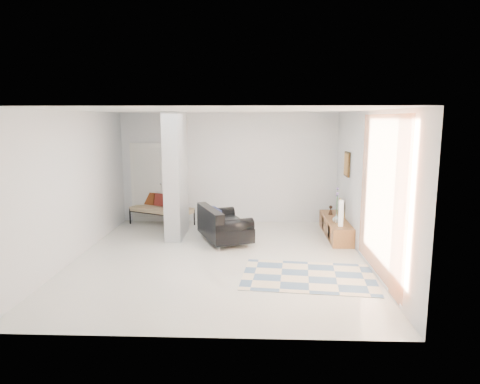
{
  "coord_description": "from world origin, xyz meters",
  "views": [
    {
      "loc": [
        0.7,
        -7.85,
        2.67
      ],
      "look_at": [
        0.38,
        0.6,
        1.2
      ],
      "focal_mm": 32.0,
      "sensor_mm": 36.0,
      "label": 1
    }
  ],
  "objects": [
    {
      "name": "wall_back",
      "position": [
        0.0,
        3.0,
        1.4
      ],
      "size": [
        6.0,
        0.0,
        6.0
      ],
      "primitive_type": "plane",
      "rotation": [
        1.57,
        0.0,
        0.0
      ],
      "color": "silver",
      "rests_on": "ground"
    },
    {
      "name": "wall_front",
      "position": [
        0.0,
        -3.0,
        1.4
      ],
      "size": [
        6.0,
        0.0,
        6.0
      ],
      "primitive_type": "plane",
      "rotation": [
        -1.57,
        0.0,
        0.0
      ],
      "color": "silver",
      "rests_on": "ground"
    },
    {
      "name": "hallway_door",
      "position": [
        -2.1,
        2.96,
        1.02
      ],
      "size": [
        0.85,
        0.06,
        2.04
      ],
      "primitive_type": "cube",
      "color": "white",
      "rests_on": "floor"
    },
    {
      "name": "bronze_figurine",
      "position": [
        2.47,
        2.12,
        0.51
      ],
      "size": [
        0.12,
        0.12,
        0.22
      ],
      "primitive_type": null,
      "rotation": [
        0.0,
        0.0,
        -0.08
      ],
      "color": "#322016",
      "rests_on": "media_console"
    },
    {
      "name": "wall_right",
      "position": [
        2.75,
        0.0,
        1.4
      ],
      "size": [
        0.0,
        6.0,
        6.0
      ],
      "primitive_type": "plane",
      "rotation": [
        1.57,
        0.0,
        -1.57
      ],
      "color": "silver",
      "rests_on": "ground"
    },
    {
      "name": "ceiling",
      "position": [
        0.0,
        0.0,
        2.8
      ],
      "size": [
        6.0,
        6.0,
        0.0
      ],
      "primitive_type": "plane",
      "rotation": [
        3.14,
        0.0,
        0.0
      ],
      "color": "white",
      "rests_on": "wall_back"
    },
    {
      "name": "cylinder_lamp",
      "position": [
        2.5,
        1.04,
        0.68
      ],
      "size": [
        0.1,
        0.1,
        0.56
      ],
      "primitive_type": "cylinder",
      "color": "white",
      "rests_on": "media_console"
    },
    {
      "name": "partition_column",
      "position": [
        -1.1,
        1.6,
        1.4
      ],
      "size": [
        0.35,
        1.2,
        2.8
      ],
      "primitive_type": "cube",
      "color": "#A2A6A9",
      "rests_on": "floor"
    },
    {
      "name": "vase",
      "position": [
        2.47,
        1.37,
        0.49
      ],
      "size": [
        0.2,
        0.2,
        0.18
      ],
      "primitive_type": "imported",
      "rotation": [
        0.0,
        0.0,
        0.15
      ],
      "color": "silver",
      "rests_on": "media_console"
    },
    {
      "name": "daybed",
      "position": [
        -1.69,
        2.64,
        0.42
      ],
      "size": [
        1.69,
        1.24,
        0.77
      ],
      "rotation": [
        0.0,
        0.0,
        -0.43
      ],
      "color": "black",
      "rests_on": "floor"
    },
    {
      "name": "wall_art",
      "position": [
        2.72,
        1.7,
        1.65
      ],
      "size": [
        0.04,
        0.45,
        0.55
      ],
      "primitive_type": "cube",
      "color": "#3B2610",
      "rests_on": "wall_right"
    },
    {
      "name": "wall_left",
      "position": [
        -2.75,
        0.0,
        1.4
      ],
      "size": [
        0.0,
        6.0,
        6.0
      ],
      "primitive_type": "plane",
      "rotation": [
        1.57,
        0.0,
        1.57
      ],
      "color": "silver",
      "rests_on": "ground"
    },
    {
      "name": "loveseat",
      "position": [
        -0.04,
        1.18,
        0.36
      ],
      "size": [
        1.34,
        1.67,
        0.76
      ],
      "rotation": [
        0.0,
        0.0,
        0.4
      ],
      "color": "silver",
      "rests_on": "floor"
    },
    {
      "name": "media_console",
      "position": [
        2.52,
        1.7,
        0.2
      ],
      "size": [
        0.45,
        1.98,
        0.8
      ],
      "color": "brown",
      "rests_on": "floor"
    },
    {
      "name": "area_rug",
      "position": [
        1.6,
        -0.9,
        0.01
      ],
      "size": [
        2.36,
        1.7,
        0.01
      ],
      "primitive_type": "cube",
      "rotation": [
        0.0,
        0.0,
        -0.1
      ],
      "color": "beige",
      "rests_on": "floor"
    },
    {
      "name": "floor",
      "position": [
        0.0,
        0.0,
        0.0
      ],
      "size": [
        6.0,
        6.0,
        0.0
      ],
      "primitive_type": "plane",
      "color": "silver",
      "rests_on": "ground"
    },
    {
      "name": "curtain",
      "position": [
        2.67,
        -1.15,
        1.45
      ],
      "size": [
        0.0,
        2.55,
        2.55
      ],
      "primitive_type": "plane",
      "rotation": [
        1.57,
        0.0,
        1.57
      ],
      "color": "#FF8443",
      "rests_on": "wall_right"
    }
  ]
}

